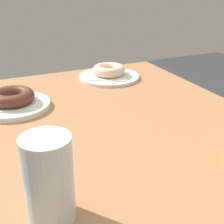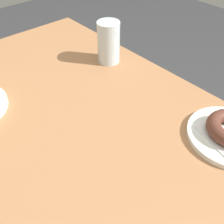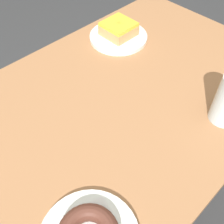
# 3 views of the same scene
# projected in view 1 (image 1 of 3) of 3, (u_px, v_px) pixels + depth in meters

# --- Properties ---
(table) EXTENTS (1.15, 0.70, 0.74)m
(table) POSITION_uv_depth(u_px,v_px,m) (138.00, 181.00, 0.77)
(table) COLOR #A56F47
(table) RESTS_ON ground_plane
(plate_sugar_ring) EXTENTS (0.21, 0.21, 0.01)m
(plate_sugar_ring) POSITION_uv_depth(u_px,v_px,m) (109.00, 77.00, 1.13)
(plate_sugar_ring) COLOR white
(plate_sugar_ring) RESTS_ON table
(napkin_sugar_ring) EXTENTS (0.18, 0.18, 0.00)m
(napkin_sugar_ring) POSITION_uv_depth(u_px,v_px,m) (109.00, 75.00, 1.12)
(napkin_sugar_ring) COLOR white
(napkin_sugar_ring) RESTS_ON plate_sugar_ring
(donut_sugar_ring) EXTENTS (0.11, 0.11, 0.03)m
(donut_sugar_ring) POSITION_uv_depth(u_px,v_px,m) (109.00, 70.00, 1.12)
(donut_sugar_ring) COLOR beige
(donut_sugar_ring) RESTS_ON napkin_sugar_ring
(plate_chocolate_ring) EXTENTS (0.20, 0.20, 0.01)m
(plate_chocolate_ring) POSITION_uv_depth(u_px,v_px,m) (14.00, 106.00, 0.88)
(plate_chocolate_ring) COLOR white
(plate_chocolate_ring) RESTS_ON table
(napkin_chocolate_ring) EXTENTS (0.15, 0.15, 0.00)m
(napkin_chocolate_ring) POSITION_uv_depth(u_px,v_px,m) (13.00, 103.00, 0.88)
(napkin_chocolate_ring) COLOR white
(napkin_chocolate_ring) RESTS_ON plate_chocolate_ring
(donut_chocolate_ring) EXTENTS (0.12, 0.12, 0.03)m
(donut_chocolate_ring) POSITION_uv_depth(u_px,v_px,m) (12.00, 96.00, 0.87)
(donut_chocolate_ring) COLOR #592F24
(donut_chocolate_ring) RESTS_ON napkin_chocolate_ring
(water_glass) EXTENTS (0.07, 0.07, 0.14)m
(water_glass) POSITION_uv_depth(u_px,v_px,m) (49.00, 179.00, 0.47)
(water_glass) COLOR silver
(water_glass) RESTS_ON table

